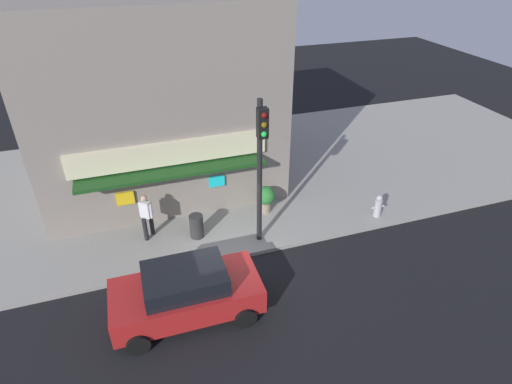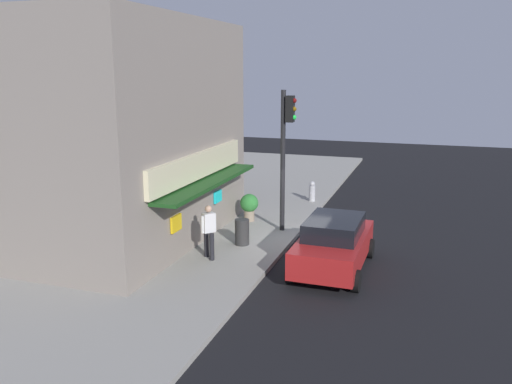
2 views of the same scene
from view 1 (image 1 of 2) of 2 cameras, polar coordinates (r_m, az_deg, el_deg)
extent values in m
plane|color=black|center=(14.62, -3.52, -9.34)|extent=(57.66, 57.66, 0.00)
cube|color=gray|center=(19.22, -8.12, 1.72)|extent=(38.44, 11.56, 0.15)
cube|color=gray|center=(18.26, -13.70, 12.95)|extent=(9.27, 7.31, 7.65)
cube|color=beige|center=(15.18, -11.57, 5.16)|extent=(7.04, 0.16, 0.88)
cube|color=#194719|center=(15.13, -11.15, 2.71)|extent=(6.67, 0.90, 0.12)
cube|color=yellow|center=(15.88, -17.32, -0.83)|extent=(0.63, 0.08, 0.51)
cube|color=#19D8E5|center=(16.11, -5.36, 1.45)|extent=(0.61, 0.08, 0.42)
cylinder|color=black|center=(13.84, 0.48, 2.24)|extent=(0.18, 0.18, 5.25)
cube|color=black|center=(12.78, 0.89, 9.34)|extent=(0.32, 0.28, 0.95)
sphere|color=maroon|center=(12.53, 1.13, 10.36)|extent=(0.18, 0.18, 0.18)
sphere|color=brown|center=(12.65, 1.11, 9.09)|extent=(0.18, 0.18, 0.18)
sphere|color=#1ED83F|center=(12.76, 1.10, 7.85)|extent=(0.18, 0.18, 0.18)
cylinder|color=#B2B2B7|center=(16.95, 16.20, -2.08)|extent=(0.29, 0.29, 0.73)
sphere|color=#B2B2B7|center=(16.71, 16.43, -0.81)|extent=(0.25, 0.25, 0.25)
cylinder|color=#B2B2B7|center=(16.82, 15.64, -2.10)|extent=(0.12, 0.10, 0.10)
cylinder|color=#B2B2B7|center=(17.03, 16.80, -1.85)|extent=(0.12, 0.10, 0.10)
cylinder|color=#2D2D2D|center=(15.30, -8.07, -4.62)|extent=(0.50, 0.50, 0.90)
cylinder|color=black|center=(15.76, -14.00, -4.19)|extent=(0.23, 0.23, 0.88)
cylinder|color=black|center=(15.51, -14.79, -4.96)|extent=(0.23, 0.23, 0.88)
cube|color=silver|center=(15.21, -14.76, -2.27)|extent=(0.45, 0.44, 0.63)
sphere|color=tan|center=(14.97, -14.99, -0.83)|extent=(0.22, 0.22, 0.22)
cylinder|color=silver|center=(15.34, -15.40, -2.19)|extent=(0.14, 0.14, 0.57)
cylinder|color=silver|center=(15.11, -14.08, -2.54)|extent=(0.14, 0.14, 0.57)
cylinder|color=gray|center=(16.63, 1.29, -1.98)|extent=(0.42, 0.42, 0.42)
sphere|color=#2D7A33|center=(16.34, 1.32, -0.46)|extent=(0.73, 0.73, 0.73)
cube|color=#AD1E1E|center=(12.58, -9.40, -13.72)|extent=(4.26, 1.95, 0.79)
cube|color=black|center=(12.11, -9.68, -11.49)|extent=(2.31, 1.62, 0.55)
cylinder|color=black|center=(13.69, -3.72, -10.97)|extent=(0.64, 0.23, 0.64)
cylinder|color=black|center=(12.41, -1.43, -16.67)|extent=(0.64, 0.23, 0.64)
cylinder|color=black|center=(13.53, -16.29, -13.16)|extent=(0.64, 0.23, 0.64)
cylinder|color=black|center=(12.23, -15.68, -19.26)|extent=(0.64, 0.23, 0.64)
camera|label=2|loc=(16.40, -80.00, -8.22)|focal=37.33mm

